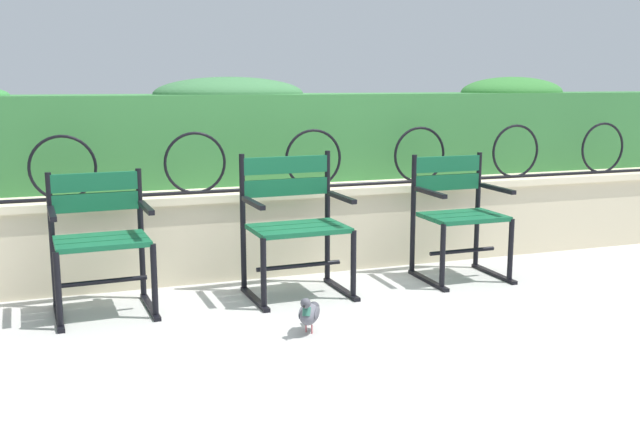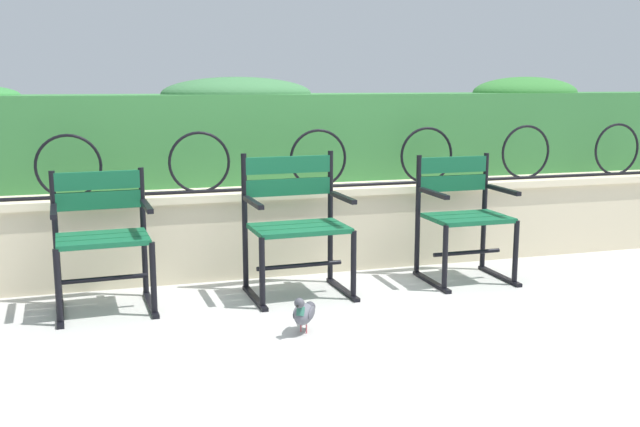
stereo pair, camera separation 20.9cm
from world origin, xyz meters
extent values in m
plane|color=#B7B5AF|center=(0.00, 0.00, 0.00)|extent=(60.00, 60.00, 0.00)
cube|color=beige|center=(0.00, 0.87, 0.28)|extent=(7.85, 0.35, 0.55)
cube|color=beige|center=(0.00, 0.87, 0.58)|extent=(7.85, 0.41, 0.05)
cylinder|color=black|center=(0.00, 0.79, 0.61)|extent=(7.30, 0.02, 0.02)
torus|color=black|center=(-1.48, 0.79, 0.81)|extent=(0.42, 0.02, 0.42)
torus|color=black|center=(-0.64, 0.79, 0.81)|extent=(0.42, 0.02, 0.42)
torus|color=black|center=(0.20, 0.79, 0.81)|extent=(0.42, 0.02, 0.42)
torus|color=black|center=(1.04, 0.79, 0.81)|extent=(0.42, 0.02, 0.42)
torus|color=black|center=(1.88, 0.79, 0.81)|extent=(0.42, 0.02, 0.42)
torus|color=black|center=(2.72, 0.79, 0.81)|extent=(0.42, 0.02, 0.42)
cube|color=#387A3D|center=(0.00, 1.38, 0.93)|extent=(7.70, 0.67, 0.65)
ellipsoid|color=#36693D|center=(-0.26, 1.38, 1.26)|extent=(1.15, 0.61, 0.26)
ellipsoid|color=#377C35|center=(2.22, 1.38, 1.26)|extent=(0.95, 0.61, 0.27)
cube|color=#145B38|center=(-1.28, 0.10, 0.44)|extent=(0.53, 0.15, 0.03)
cube|color=#145B38|center=(-1.29, 0.23, 0.44)|extent=(0.53, 0.15, 0.03)
cube|color=#145B38|center=(-1.30, 0.37, 0.44)|extent=(0.53, 0.15, 0.03)
cube|color=#145B38|center=(-1.30, 0.47, 0.76)|extent=(0.52, 0.06, 0.11)
cube|color=#145B38|center=(-1.30, 0.47, 0.63)|extent=(0.52, 0.06, 0.11)
cylinder|color=black|center=(-1.04, 0.49, 0.41)|extent=(0.04, 0.04, 0.83)
cylinder|color=black|center=(-1.02, 0.06, 0.22)|extent=(0.04, 0.04, 0.44)
cube|color=black|center=(-1.03, 0.25, 0.01)|extent=(0.07, 0.52, 0.02)
cube|color=black|center=(-1.03, 0.25, 0.62)|extent=(0.06, 0.40, 0.03)
cylinder|color=black|center=(-1.56, 0.46, 0.41)|extent=(0.04, 0.04, 0.83)
cylinder|color=black|center=(-1.54, 0.03, 0.22)|extent=(0.04, 0.04, 0.44)
cube|color=black|center=(-1.55, 0.22, 0.01)|extent=(0.07, 0.52, 0.02)
cube|color=black|center=(-1.55, 0.22, 0.62)|extent=(0.06, 0.40, 0.03)
cylinder|color=black|center=(-1.29, 0.23, 0.20)|extent=(0.50, 0.05, 0.03)
cube|color=#145B38|center=(-0.09, 0.07, 0.44)|extent=(0.59, 0.15, 0.03)
cube|color=#145B38|center=(-0.10, 0.21, 0.44)|extent=(0.59, 0.15, 0.03)
cube|color=#145B38|center=(-0.11, 0.34, 0.44)|extent=(0.59, 0.15, 0.03)
cube|color=#145B38|center=(-0.11, 0.45, 0.82)|extent=(0.59, 0.05, 0.11)
cube|color=#145B38|center=(-0.11, 0.45, 0.67)|extent=(0.59, 0.05, 0.11)
cylinder|color=black|center=(0.18, 0.46, 0.45)|extent=(0.04, 0.04, 0.90)
cylinder|color=black|center=(0.20, 0.03, 0.22)|extent=(0.04, 0.04, 0.44)
cube|color=black|center=(0.19, 0.22, 0.01)|extent=(0.06, 0.52, 0.02)
cube|color=black|center=(0.19, 0.22, 0.62)|extent=(0.05, 0.40, 0.03)
cylinder|color=black|center=(-0.40, 0.43, 0.45)|extent=(0.04, 0.04, 0.90)
cylinder|color=black|center=(-0.39, 0.00, 0.22)|extent=(0.04, 0.04, 0.44)
cube|color=black|center=(-0.39, 0.19, 0.01)|extent=(0.06, 0.52, 0.02)
cube|color=black|center=(-0.39, 0.19, 0.62)|extent=(0.05, 0.40, 0.03)
cylinder|color=black|center=(-0.10, 0.21, 0.20)|extent=(0.56, 0.05, 0.03)
cube|color=#145B38|center=(1.09, 0.08, 0.44)|extent=(0.52, 0.13, 0.03)
cube|color=#145B38|center=(1.09, 0.22, 0.44)|extent=(0.52, 0.13, 0.03)
cube|color=#145B38|center=(1.09, 0.35, 0.44)|extent=(0.52, 0.13, 0.03)
cube|color=#145B38|center=(1.09, 0.46, 0.78)|extent=(0.52, 0.03, 0.11)
cube|color=#145B38|center=(1.09, 0.46, 0.65)|extent=(0.52, 0.03, 0.11)
cylinder|color=black|center=(1.35, 0.46, 0.43)|extent=(0.04, 0.04, 0.85)
cylinder|color=black|center=(1.35, 0.03, 0.22)|extent=(0.04, 0.04, 0.44)
cube|color=black|center=(1.35, 0.22, 0.01)|extent=(0.04, 0.52, 0.02)
cube|color=black|center=(1.35, 0.22, 0.62)|extent=(0.04, 0.40, 0.03)
cylinder|color=black|center=(0.83, 0.46, 0.43)|extent=(0.04, 0.04, 0.85)
cylinder|color=black|center=(0.83, 0.03, 0.22)|extent=(0.04, 0.04, 0.44)
cube|color=black|center=(0.83, 0.22, 0.01)|extent=(0.04, 0.52, 0.02)
cube|color=black|center=(0.83, 0.22, 0.62)|extent=(0.04, 0.40, 0.03)
cylinder|color=black|center=(1.09, 0.22, 0.20)|extent=(0.50, 0.03, 0.03)
ellipsoid|color=#5B5B66|center=(-0.26, -0.47, 0.11)|extent=(0.18, 0.21, 0.11)
cylinder|color=#2D6B56|center=(-0.29, -0.53, 0.14)|extent=(0.07, 0.07, 0.06)
sphere|color=#494951|center=(-0.31, -0.55, 0.20)|extent=(0.06, 0.06, 0.06)
cone|color=black|center=(-0.32, -0.58, 0.19)|extent=(0.02, 0.03, 0.01)
cone|color=#404047|center=(-0.21, -0.37, 0.10)|extent=(0.09, 0.10, 0.06)
ellipsoid|color=#4E4E56|center=(-0.22, -0.49, 0.11)|extent=(0.09, 0.13, 0.07)
ellipsoid|color=#4E4E56|center=(-0.29, -0.44, 0.11)|extent=(0.09, 0.13, 0.07)
cylinder|color=#C6515B|center=(-0.25, -0.49, 0.03)|extent=(0.01, 0.01, 0.05)
cylinder|color=#C6515B|center=(-0.27, -0.46, 0.03)|extent=(0.01, 0.01, 0.05)
camera|label=1|loc=(-1.47, -4.06, 1.35)|focal=40.85mm
camera|label=2|loc=(-1.27, -4.13, 1.35)|focal=40.85mm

